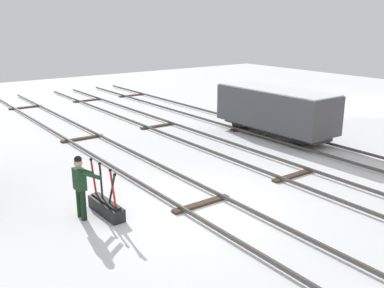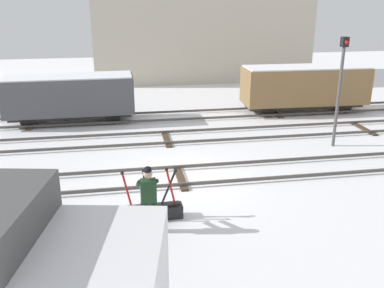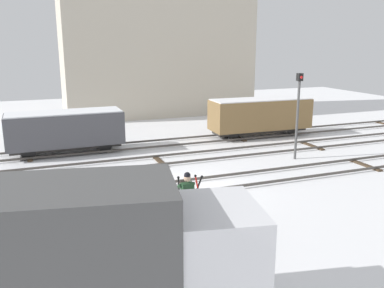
{
  "view_description": "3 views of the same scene",
  "coord_description": "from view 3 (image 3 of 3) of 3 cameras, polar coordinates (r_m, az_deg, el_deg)",
  "views": [
    {
      "loc": [
        9.04,
        -6.95,
        5.16
      ],
      "look_at": [
        -1.18,
        0.53,
        1.48
      ],
      "focal_mm": 40.04,
      "sensor_mm": 36.0,
      "label": 1
    },
    {
      "loc": [
        -1.78,
        -12.59,
        5.62
      ],
      "look_at": [
        0.5,
        0.69,
        0.93
      ],
      "focal_mm": 39.92,
      "sensor_mm": 36.0,
      "label": 2
    },
    {
      "loc": [
        -5.39,
        -14.37,
        5.61
      ],
      "look_at": [
        0.6,
        1.27,
        1.49
      ],
      "focal_mm": 38.53,
      "sensor_mm": 36.0,
      "label": 3
    }
  ],
  "objects": [
    {
      "name": "ground_plane",
      "position": [
        16.34,
        -0.37,
        -6.25
      ],
      "size": [
        60.0,
        60.0,
        0.0
      ],
      "primitive_type": "plane",
      "color": "white"
    },
    {
      "name": "track_siding_near",
      "position": [
        19.91,
        -4.43,
        -2.25
      ],
      "size": [
        44.0,
        1.94,
        0.18
      ],
      "color": "#4C4742",
      "rests_on": "ground_plane"
    },
    {
      "name": "track_main_line",
      "position": [
        16.3,
        -0.37,
        -5.89
      ],
      "size": [
        44.0,
        1.94,
        0.18
      ],
      "color": "#4C4742",
      "rests_on": "ground_plane"
    },
    {
      "name": "delivery_truck",
      "position": [
        8.45,
        -11.53,
        -14.12
      ],
      "size": [
        6.07,
        3.27,
        3.05
      ],
      "rotation": [
        0.0,
        0.0,
        -0.19
      ],
      "color": "silver",
      "rests_on": "ground_plane"
    },
    {
      "name": "freight_car_far_end",
      "position": [
        22.12,
        -17.1,
        1.94
      ],
      "size": [
        5.79,
        2.03,
        2.21
      ],
      "rotation": [
        0.0,
        0.0,
        0.01
      ],
      "color": "#2D2B28",
      "rests_on": "ground_plane"
    },
    {
      "name": "signal_post",
      "position": [
        20.56,
        14.45,
        4.84
      ],
      "size": [
        0.24,
        0.32,
        4.21
      ],
      "color": "#4C4C4C",
      "rests_on": "ground_plane"
    },
    {
      "name": "freight_car_near_switch",
      "position": [
        25.49,
        9.44,
        4.02
      ],
      "size": [
        6.23,
        2.09,
        2.33
      ],
      "rotation": [
        0.0,
        0.0,
        -0.02
      ],
      "color": "#2D2B28",
      "rests_on": "ground_plane"
    },
    {
      "name": "track_siding_far",
      "position": [
        22.98,
        -6.78,
        -0.11
      ],
      "size": [
        44.0,
        1.94,
        0.18
      ],
      "color": "#4C4742",
      "rests_on": "ground_plane"
    },
    {
      "name": "switch_lever_frame",
      "position": [
        13.74,
        -0.93,
        -9.13
      ],
      "size": [
        1.58,
        0.42,
        1.45
      ],
      "rotation": [
        0.0,
        0.0,
        0.04
      ],
      "color": "black",
      "rests_on": "ground_plane"
    },
    {
      "name": "rail_worker",
      "position": [
        12.88,
        -0.7,
        -7.14
      ],
      "size": [
        0.55,
        0.65,
        1.77
      ],
      "rotation": [
        0.0,
        0.0,
        0.04
      ],
      "color": "black",
      "rests_on": "ground_plane"
    },
    {
      "name": "apartment_building",
      "position": [
        33.55,
        -4.78,
        13.83
      ],
      "size": [
        15.02,
        5.32,
        11.26
      ],
      "color": "beige",
      "rests_on": "ground_plane"
    }
  ]
}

